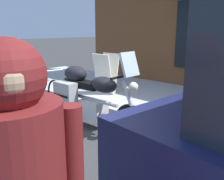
{
  "coord_description": "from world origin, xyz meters",
  "views": [
    {
      "loc": [
        2.92,
        -2.12,
        1.7
      ],
      "look_at": [
        0.14,
        0.85,
        0.7
      ],
      "focal_mm": 39.86,
      "sensor_mm": 36.0,
      "label": 1
    }
  ],
  "objects_px": {
    "parked_bicycle": "(44,89)",
    "sandwich_board_sign": "(106,74)",
    "touring_motorcycle": "(88,95)",
    "second_bicycle_by_cafe": "(17,79)"
  },
  "relations": [
    {
      "from": "parked_bicycle",
      "to": "sandwich_board_sign",
      "type": "height_order",
      "value": "sandwich_board_sign"
    },
    {
      "from": "touring_motorcycle",
      "to": "second_bicycle_by_cafe",
      "type": "distance_m",
      "value": 3.37
    },
    {
      "from": "touring_motorcycle",
      "to": "second_bicycle_by_cafe",
      "type": "relative_size",
      "value": 1.27
    },
    {
      "from": "touring_motorcycle",
      "to": "second_bicycle_by_cafe",
      "type": "xyz_separation_m",
      "value": [
        -3.34,
        0.35,
        -0.23
      ]
    },
    {
      "from": "second_bicycle_by_cafe",
      "to": "parked_bicycle",
      "type": "bearing_deg",
      "value": -3.27
    },
    {
      "from": "touring_motorcycle",
      "to": "parked_bicycle",
      "type": "xyz_separation_m",
      "value": [
        -1.85,
        0.27,
        -0.23
      ]
    },
    {
      "from": "touring_motorcycle",
      "to": "parked_bicycle",
      "type": "relative_size",
      "value": 1.26
    },
    {
      "from": "touring_motorcycle",
      "to": "second_bicycle_by_cafe",
      "type": "height_order",
      "value": "touring_motorcycle"
    },
    {
      "from": "sandwich_board_sign",
      "to": "second_bicycle_by_cafe",
      "type": "height_order",
      "value": "sandwich_board_sign"
    },
    {
      "from": "touring_motorcycle",
      "to": "sandwich_board_sign",
      "type": "xyz_separation_m",
      "value": [
        -1.18,
        1.63,
        0.03
      ]
    }
  ]
}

